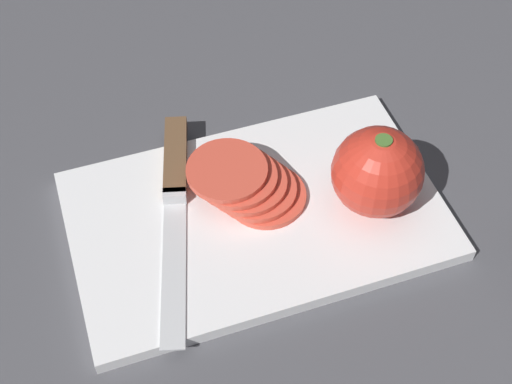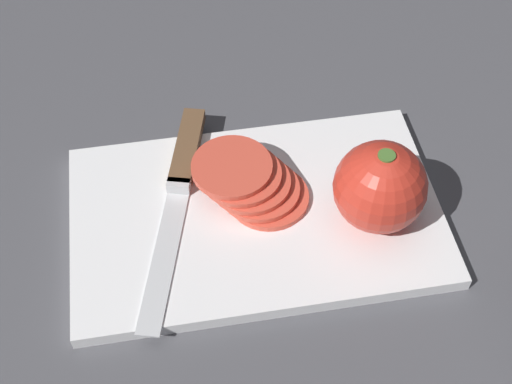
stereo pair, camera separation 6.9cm
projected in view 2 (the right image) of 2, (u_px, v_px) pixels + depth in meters
The scene contains 5 objects.
ground_plane at pixel (211, 216), 0.72m from camera, with size 3.00×3.00×0.00m, color #4C4C51.
cutting_board at pixel (256, 215), 0.72m from camera, with size 0.37×0.23×0.01m.
whole_tomato at pixel (380, 187), 0.67m from camera, with size 0.09×0.09×0.09m.
knife at pixel (183, 168), 0.74m from camera, with size 0.09×0.27×0.01m.
tomato_slice_stack_near at pixel (250, 182), 0.71m from camera, with size 0.11×0.10×0.03m.
Camera 2 is at (-0.03, -0.44, 0.58)m, focal length 50.00 mm.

